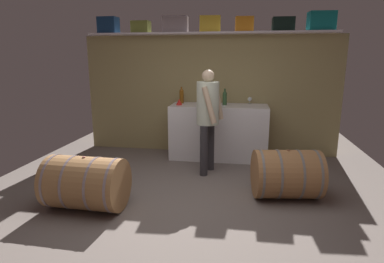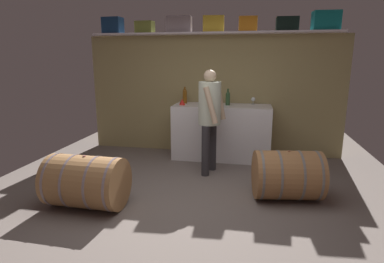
# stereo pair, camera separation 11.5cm
# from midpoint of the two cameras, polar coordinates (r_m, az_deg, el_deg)

# --- Properties ---
(ground_plane) EXTENTS (5.86, 8.39, 0.02)m
(ground_plane) POSITION_cam_midpoint_polar(r_m,az_deg,el_deg) (4.37, -0.69, -10.70)
(ground_plane) COLOR #6A5F59
(back_wall_panel) EXTENTS (4.66, 0.10, 2.15)m
(back_wall_panel) POSITION_cam_midpoint_polar(r_m,az_deg,el_deg) (5.96, 2.52, 6.51)
(back_wall_panel) COLOR #9A8A59
(back_wall_panel) RESTS_ON ground
(high_shelf_board) EXTENTS (4.29, 0.40, 0.03)m
(high_shelf_board) POSITION_cam_midpoint_polar(r_m,az_deg,el_deg) (5.79, 2.44, 17.12)
(high_shelf_board) COLOR silver
(high_shelf_board) RESTS_ON back_wall_panel
(toolcase_navy) EXTENTS (0.35, 0.26, 0.29)m
(toolcase_navy) POSITION_cam_midpoint_polar(r_m,az_deg,el_deg) (6.29, -15.24, 17.83)
(toolcase_navy) COLOR navy
(toolcase_navy) RESTS_ON high_shelf_board
(toolcase_olive) EXTENTS (0.33, 0.22, 0.21)m
(toolcase_olive) POSITION_cam_midpoint_polar(r_m,az_deg,el_deg) (6.07, -9.68, 17.91)
(toolcase_olive) COLOR olive
(toolcase_olive) RESTS_ON high_shelf_board
(toolcase_grey) EXTENTS (0.45, 0.23, 0.28)m
(toolcase_grey) POSITION_cam_midpoint_polar(r_m,az_deg,el_deg) (5.91, -3.55, 18.54)
(toolcase_grey) COLOR gray
(toolcase_grey) RESTS_ON high_shelf_board
(toolcase_yellow) EXTENTS (0.37, 0.24, 0.27)m
(toolcase_yellow) POSITION_cam_midpoint_polar(r_m,az_deg,el_deg) (5.80, 2.67, 18.62)
(toolcase_yellow) COLOR yellow
(toolcase_yellow) RESTS_ON high_shelf_board
(toolcase_orange) EXTENTS (0.32, 0.27, 0.24)m
(toolcase_orange) POSITION_cam_midpoint_polar(r_m,az_deg,el_deg) (5.76, 8.73, 18.40)
(toolcase_orange) COLOR orange
(toolcase_orange) RESTS_ON high_shelf_board
(toolcase_black) EXTENTS (0.36, 0.26, 0.23)m
(toolcase_black) POSITION_cam_midpoint_polar(r_m,az_deg,el_deg) (5.79, 15.41, 17.98)
(toolcase_black) COLOR black
(toolcase_black) RESTS_ON high_shelf_board
(toolcase_teal) EXTENTS (0.43, 0.29, 0.30)m
(toolcase_teal) POSITION_cam_midpoint_polar(r_m,az_deg,el_deg) (5.88, 21.57, 17.86)
(toolcase_teal) COLOR #127778
(toolcase_teal) RESTS_ON high_shelf_board
(work_cabinet) EXTENTS (1.68, 0.66, 0.95)m
(work_cabinet) POSITION_cam_midpoint_polar(r_m,az_deg,el_deg) (5.66, 4.21, -0.03)
(work_cabinet) COLOR white
(work_cabinet) RESTS_ON ground
(wine_bottle_dark) EXTENTS (0.07, 0.07, 0.30)m
(wine_bottle_dark) POSITION_cam_midpoint_polar(r_m,az_deg,el_deg) (5.54, 3.20, 6.13)
(wine_bottle_dark) COLOR black
(wine_bottle_dark) RESTS_ON work_cabinet
(wine_bottle_green) EXTENTS (0.08, 0.08, 0.28)m
(wine_bottle_green) POSITION_cam_midpoint_polar(r_m,az_deg,el_deg) (5.59, 5.28, 6.03)
(wine_bottle_green) COLOR #31532F
(wine_bottle_green) RESTS_ON work_cabinet
(wine_bottle_amber) EXTENTS (0.08, 0.08, 0.30)m
(wine_bottle_amber) POSITION_cam_midpoint_polar(r_m,az_deg,el_deg) (5.78, -2.45, 6.41)
(wine_bottle_amber) COLOR brown
(wine_bottle_amber) RESTS_ON work_cabinet
(wine_glass) EXTENTS (0.07, 0.07, 0.13)m
(wine_glass) POSITION_cam_midpoint_polar(r_m,az_deg,el_deg) (5.78, 9.72, 5.69)
(wine_glass) COLOR white
(wine_glass) RESTS_ON work_cabinet
(red_funnel) EXTENTS (0.11, 0.11, 0.11)m
(red_funnel) POSITION_cam_midpoint_polar(r_m,az_deg,el_deg) (5.58, -2.90, 5.30)
(red_funnel) COLOR red
(red_funnel) RESTS_ON work_cabinet
(wine_barrel_near) EXTENTS (0.92, 0.65, 0.64)m
(wine_barrel_near) POSITION_cam_midpoint_polar(r_m,az_deg,el_deg) (4.00, -19.24, -8.66)
(wine_barrel_near) COLOR olive
(wine_barrel_near) RESTS_ON ground
(wine_barrel_far) EXTENTS (0.89, 0.72, 0.63)m
(wine_barrel_far) POSITION_cam_midpoint_polar(r_m,az_deg,el_deg) (4.23, 15.79, -7.32)
(wine_barrel_far) COLOR #9C6B40
(wine_barrel_far) RESTS_ON ground
(winemaker_pouring) EXTENTS (0.41, 0.50, 1.58)m
(winemaker_pouring) POSITION_cam_midpoint_polar(r_m,az_deg,el_deg) (4.79, 2.21, 3.69)
(winemaker_pouring) COLOR #312F33
(winemaker_pouring) RESTS_ON ground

